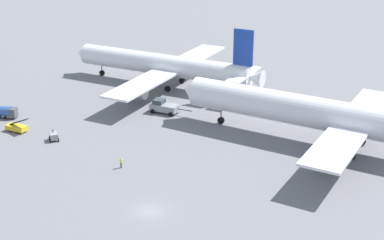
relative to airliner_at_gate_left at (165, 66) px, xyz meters
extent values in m
plane|color=slate|center=(16.95, -52.85, -4.83)|extent=(600.00, 600.00, 0.00)
cylinder|color=silver|center=(-0.57, 0.09, 0.13)|extent=(43.00, 11.78, 4.81)
cone|color=silver|center=(-22.86, 3.81, 0.13)|extent=(3.49, 4.83, 4.43)
cone|color=silver|center=(21.52, -3.59, 0.13)|extent=(4.18, 4.39, 3.85)
cube|color=silver|center=(1.54, -0.26, -0.59)|extent=(13.91, 46.58, 0.44)
cube|color=silver|center=(19.05, -3.18, 0.61)|extent=(5.29, 13.35, 0.28)
cube|color=#193899|center=(18.76, -3.13, 6.39)|extent=(4.40, 1.08, 7.72)
cylinder|color=#999EA3|center=(2.68, 12.66, -2.39)|extent=(4.57, 3.26, 2.60)
cylinder|color=#999EA3|center=(-1.57, -12.84, -2.39)|extent=(4.57, 3.26, 2.60)
cylinder|color=slate|center=(1.97, -3.78, -3.11)|extent=(0.28, 0.28, 2.14)
cylinder|color=black|center=(1.97, -3.78, -4.18)|extent=(1.37, 0.76, 1.30)
cylinder|color=slate|center=(3.09, 2.93, -3.11)|extent=(0.28, 0.28, 2.14)
cylinder|color=black|center=(3.09, 2.93, -4.18)|extent=(1.37, 0.76, 1.30)
cylinder|color=slate|center=(-17.45, 2.91, -3.11)|extent=(0.28, 0.28, 2.14)
cylinder|color=black|center=(-17.45, 2.91, -4.18)|extent=(1.37, 0.76, 1.30)
cylinder|color=silver|center=(39.91, -23.41, 0.86)|extent=(55.49, 17.32, 5.53)
cone|color=silver|center=(11.59, -17.20, 0.86)|extent=(3.83, 5.57, 5.09)
cube|color=silver|center=(42.63, -24.00, 0.03)|extent=(14.55, 39.19, 0.44)
cylinder|color=#999EA3|center=(43.98, -13.20, -1.77)|extent=(4.66, 3.44, 2.60)
cylinder|color=#999EA3|center=(39.33, -34.38, -1.77)|extent=(4.66, 3.44, 2.60)
cylinder|color=slate|center=(42.88, -27.54, -2.91)|extent=(0.28, 0.28, 2.55)
cylinder|color=black|center=(42.88, -27.54, -4.18)|extent=(1.39, 0.82, 1.30)
cylinder|color=slate|center=(44.33, -20.90, -2.91)|extent=(0.28, 0.28, 2.55)
cylinder|color=black|center=(44.33, -20.90, -4.18)|extent=(1.39, 0.82, 1.30)
cylinder|color=slate|center=(18.19, -18.64, -2.91)|extent=(0.28, 0.28, 2.55)
cylinder|color=black|center=(18.19, -18.64, -4.18)|extent=(1.39, 0.82, 1.30)
cube|color=gray|center=(5.86, -16.36, -3.71)|extent=(5.93, 3.36, 1.34)
cube|color=#333D47|center=(4.62, -16.21, -2.59)|extent=(2.28, 2.38, 0.90)
cylinder|color=#4C4C51|center=(10.24, -16.91, -3.58)|extent=(3.20, 0.60, 0.20)
sphere|color=orange|center=(4.62, -16.21, -1.96)|extent=(0.24, 0.24, 0.24)
cylinder|color=black|center=(3.67, -17.44, -4.38)|extent=(0.93, 0.41, 0.90)
cylinder|color=black|center=(4.01, -14.78, -4.38)|extent=(0.93, 0.41, 0.90)
cylinder|color=black|center=(7.71, -17.94, -4.38)|extent=(0.93, 0.41, 0.90)
cylinder|color=black|center=(8.04, -15.28, -4.38)|extent=(0.93, 0.41, 0.90)
cylinder|color=#2D5199|center=(-23.66, -28.61, -3.43)|extent=(4.30, 2.69, 2.00)
cube|color=#4C4C51|center=(-21.70, -28.25, -3.63)|extent=(2.09, 2.06, 1.80)
cylinder|color=black|center=(-23.05, -27.79, -4.53)|extent=(0.63, 0.31, 0.60)
cylinder|color=black|center=(-22.80, -29.17, -4.53)|extent=(0.63, 0.31, 0.60)
cylinder|color=black|center=(-24.53, -28.06, -4.53)|extent=(0.63, 0.31, 0.60)
cube|color=gold|center=(-17.04, -33.76, -4.08)|extent=(4.23, 2.38, 0.90)
cube|color=black|center=(-16.25, -33.88, -2.73)|extent=(4.29, 1.33, 1.83)
cylinder|color=black|center=(-16.20, -33.18, -4.53)|extent=(0.62, 0.29, 0.60)
cylinder|color=black|center=(-16.41, -34.56, -4.53)|extent=(0.62, 0.29, 0.60)
cylinder|color=black|center=(-17.68, -32.95, -4.53)|extent=(0.62, 0.29, 0.60)
cylinder|color=black|center=(-17.89, -34.34, -4.53)|extent=(0.62, 0.29, 0.60)
cube|color=gray|center=(-8.27, -35.41, -3.98)|extent=(2.04, 2.16, 1.10)
cylinder|color=black|center=(-8.60, -34.98, -3.18)|extent=(0.16, 0.16, 0.50)
cylinder|color=black|center=(-7.26, -35.58, -4.53)|extent=(0.52, 0.60, 0.60)
cylinder|color=black|center=(-8.38, -36.43, -4.53)|extent=(0.52, 0.60, 0.60)
cylinder|color=black|center=(-8.17, -34.39, -4.53)|extent=(0.52, 0.60, 0.60)
cylinder|color=black|center=(-9.29, -35.24, -4.53)|extent=(0.52, 0.60, 0.60)
cylinder|color=#4C4C51|center=(7.68, -41.74, -4.39)|extent=(0.28, 0.28, 0.89)
cylinder|color=#D1E02D|center=(7.68, -41.74, -3.63)|extent=(0.36, 0.36, 0.63)
sphere|color=tan|center=(7.68, -41.74, -3.19)|extent=(0.24, 0.24, 0.24)
camera|label=1|loc=(42.64, -115.05, 35.57)|focal=52.18mm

